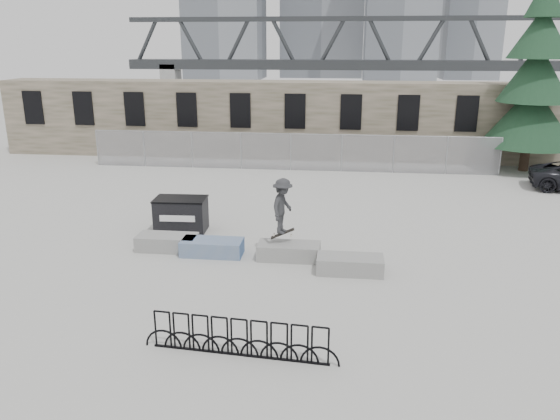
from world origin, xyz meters
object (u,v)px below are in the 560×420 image
object	(u,v)px
planter_far_left	(167,242)
bike_rack	(239,338)
spruce_tree	(535,82)
planter_center_right	(289,251)
planter_center_left	(212,247)
skateboarder	(283,206)
dumpster	(181,214)
planter_offset	(350,264)

from	to	relation	value
planter_far_left	bike_rack	world-z (taller)	bike_rack
bike_rack	spruce_tree	size ratio (longest dim) A/B	0.39
planter_center_right	spruce_tree	bearing A→B (deg)	50.98
planter_center_left	skateboarder	distance (m)	2.75
planter_far_left	skateboarder	world-z (taller)	skateboarder
planter_center_left	spruce_tree	xyz separation A→B (m)	(13.98, 14.06, 4.43)
planter_center_left	skateboarder	xyz separation A→B (m)	(2.32, 0.03, 1.46)
planter_center_left	bike_rack	world-z (taller)	bike_rack
planter_center_right	spruce_tree	xyz separation A→B (m)	(11.44, 14.12, 4.43)
planter_center_right	spruce_tree	distance (m)	18.71
planter_center_left	planter_center_right	xyz separation A→B (m)	(2.54, -0.06, 0.00)
dumpster	spruce_tree	distance (m)	20.05
bike_rack	planter_center_left	bearing A→B (deg)	108.99
planter_offset	skateboarder	world-z (taller)	skateboarder
planter_offset	bike_rack	world-z (taller)	bike_rack
planter_center_left	planter_offset	xyz separation A→B (m)	(4.49, -0.94, 0.00)
planter_center_left	dumpster	distance (m)	2.83
planter_offset	dumpster	xyz separation A→B (m)	(-6.19, 3.19, 0.35)
planter_center_left	dumpster	size ratio (longest dim) A/B	1.03
planter_center_left	skateboarder	bearing A→B (deg)	0.76
planter_center_left	bike_rack	xyz separation A→B (m)	(2.02, -5.87, 0.16)
planter_center_right	skateboarder	distance (m)	1.48
planter_center_right	bike_rack	world-z (taller)	bike_rack
planter_far_left	planter_offset	distance (m)	6.23
planter_offset	planter_center_left	bearing A→B (deg)	168.16
bike_rack	spruce_tree	world-z (taller)	spruce_tree
planter_far_left	dumpster	distance (m)	1.99
skateboarder	planter_center_right	bearing A→B (deg)	-96.60
spruce_tree	planter_far_left	bearing A→B (deg)	-138.55
bike_rack	spruce_tree	xyz separation A→B (m)	(11.96, 19.93, 4.27)
bike_rack	skateboarder	size ratio (longest dim) A/B	2.27
dumpster	skateboarder	size ratio (longest dim) A/B	0.98
planter_far_left	bike_rack	distance (m)	7.15
planter_far_left	planter_offset	bearing A→B (deg)	-11.35
planter_offset	spruce_tree	world-z (taller)	spruce_tree
dumpster	planter_offset	bearing A→B (deg)	-29.73
bike_rack	skateboarder	xyz separation A→B (m)	(0.31, 5.90, 1.30)
planter_far_left	planter_center_right	bearing A→B (deg)	-4.72
dumpster	skateboarder	bearing A→B (deg)	-31.32
spruce_tree	skateboarder	distance (m)	18.48
dumpster	bike_rack	bearing A→B (deg)	-67.88
bike_rack	planter_center_right	bearing A→B (deg)	84.87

